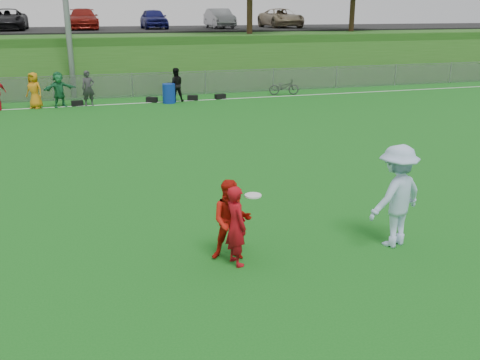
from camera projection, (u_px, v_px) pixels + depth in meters
name	position (u px, v px, depth m)	size (l,w,h in m)	color
ground	(242.00, 253.00, 10.43)	(120.00, 120.00, 0.00)	#146218
sideline_far	(137.00, 103.00, 26.82)	(60.00, 0.10, 0.01)	white
fence	(132.00, 85.00, 28.45)	(58.00, 0.06, 1.30)	gray
berm	(115.00, 53.00, 38.21)	(120.00, 18.00, 3.00)	#235618
parking_lot	(112.00, 29.00, 39.55)	(120.00, 12.00, 0.10)	black
car_row	(95.00, 19.00, 38.08)	(32.04, 5.18, 1.44)	#BBBBBD
spectator_row	(74.00, 89.00, 25.74)	(9.42, 1.07, 1.69)	red
gear_bags	(162.00, 99.00, 27.22)	(7.81, 0.53, 0.26)	black
player_red_left	(236.00, 226.00, 9.77)	(0.56, 0.36, 1.52)	#A50B14
player_red_center	(231.00, 220.00, 9.97)	(0.76, 0.59, 1.56)	red
player_blue	(396.00, 196.00, 10.50)	(1.33, 0.77, 2.06)	#AFC9F3
frisbee	(253.00, 195.00, 9.65)	(0.31, 0.31, 0.03)	silver
recycling_bin	(169.00, 93.00, 26.77)	(0.64, 0.64, 0.96)	navy
bicycle	(284.00, 87.00, 29.36)	(0.57, 1.64, 0.86)	#2B2A2D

